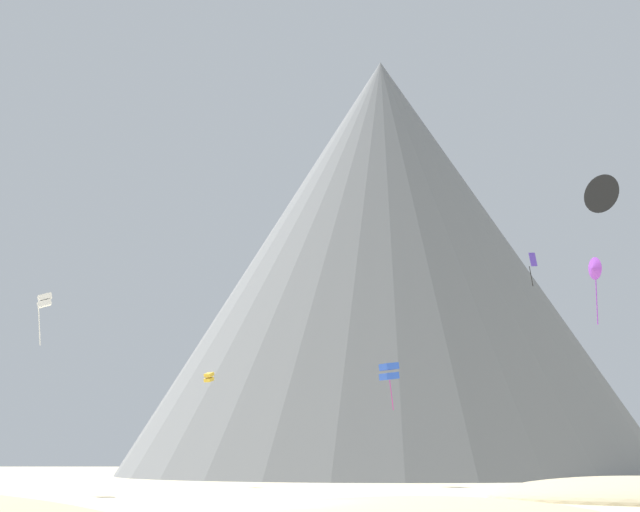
% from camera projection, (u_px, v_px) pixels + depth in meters
% --- Properties ---
extents(rock_massif, '(107.24, 107.24, 63.32)m').
position_uv_depth(rock_massif, '(390.00, 275.00, 129.74)').
color(rock_massif, slate).
rests_on(rock_massif, ground_plane).
extents(kite_white_mid, '(1.32, 1.28, 4.06)m').
position_uv_depth(kite_white_mid, '(44.00, 301.00, 66.61)').
color(kite_white_mid, white).
extents(kite_violet_mid, '(0.82, 1.64, 4.80)m').
position_uv_depth(kite_violet_mid, '(593.00, 269.00, 60.92)').
color(kite_violet_mid, purple).
extents(kite_indigo_mid, '(0.93, 0.51, 3.40)m').
position_uv_depth(kite_indigo_mid, '(533.00, 262.00, 84.89)').
color(kite_indigo_mid, '#5138B2').
extents(kite_gold_low, '(0.99, 1.02, 0.98)m').
position_uv_depth(kite_gold_low, '(209.00, 377.00, 80.38)').
color(kite_gold_low, gold).
extents(kite_blue_low, '(1.94, 1.91, 4.49)m').
position_uv_depth(kite_blue_low, '(389.00, 372.00, 81.77)').
color(kite_blue_low, blue).
extents(kite_black_mid, '(1.89, 2.17, 2.50)m').
position_uv_depth(kite_black_mid, '(602.00, 194.00, 53.99)').
color(kite_black_mid, black).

